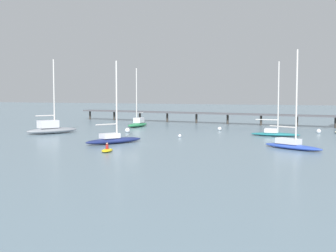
{
  "coord_description": "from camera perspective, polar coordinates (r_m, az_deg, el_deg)",
  "views": [
    {
      "loc": [
        27.61,
        -59.51,
        7.51
      ],
      "look_at": [
        0.0,
        15.84,
        1.5
      ],
      "focal_mm": 50.02,
      "sensor_mm": 36.0,
      "label": 1
    }
  ],
  "objects": [
    {
      "name": "ground_plane",
      "position": [
        66.04,
        -4.74,
        -2.26
      ],
      "size": [
        400.0,
        400.0,
        0.0
      ],
      "primitive_type": "plane",
      "color": "slate"
    },
    {
      "name": "pier",
      "position": [
        102.89,
        14.45,
        2.02
      ],
      "size": [
        71.96,
        13.94,
        7.11
      ],
      "color": "#4C4C51",
      "rests_on": "ground_plane"
    },
    {
      "name": "sailboat_green",
      "position": [
        98.45,
        -3.71,
        0.35
      ],
      "size": [
        2.62,
        7.82,
        12.26
      ],
      "color": "#287F4C",
      "rests_on": "ground_plane"
    },
    {
      "name": "sailboat_navy",
      "position": [
        67.42,
        -6.65,
        -1.55
      ],
      "size": [
        6.56,
        9.2,
        11.82
      ],
      "color": "navy",
      "rests_on": "ground_plane"
    },
    {
      "name": "sailboat_gray",
      "position": [
        85.22,
        -14.04,
        -0.28
      ],
      "size": [
        7.21,
        9.73,
        13.08
      ],
      "color": "gray",
      "rests_on": "ground_plane"
    },
    {
      "name": "sailboat_blue",
      "position": [
        62.66,
        14.85,
        -2.05
      ],
      "size": [
        8.55,
        6.19,
        12.78
      ],
      "color": "#2D4CB7",
      "rests_on": "ground_plane"
    },
    {
      "name": "sailboat_teal",
      "position": [
        80.13,
        12.87,
        -0.72
      ],
      "size": [
        8.18,
        2.32,
        12.4
      ],
      "color": "#1E727A",
      "rests_on": "ground_plane"
    },
    {
      "name": "dinghy_yellow",
      "position": [
        58.5,
        -7.43,
        -2.92
      ],
      "size": [
        1.82,
        2.96,
        1.14
      ],
      "color": "yellow",
      "rests_on": "ground_plane"
    },
    {
      "name": "mooring_buoy_outer",
      "position": [
        89.39,
        6.31,
        -0.33
      ],
      "size": [
        0.72,
        0.72,
        0.72
      ],
      "primitive_type": "sphere",
      "color": "silver",
      "rests_on": "ground_plane"
    },
    {
      "name": "mooring_buoy_mid",
      "position": [
        75.73,
        1.44,
        -1.21
      ],
      "size": [
        0.54,
        0.54,
        0.54
      ],
      "primitive_type": "sphere",
      "color": "silver",
      "rests_on": "ground_plane"
    },
    {
      "name": "mooring_buoy_inner",
      "position": [
        84.67,
        -4.96,
        -0.52
      ],
      "size": [
        0.88,
        0.88,
        0.88
      ],
      "primitive_type": "sphere",
      "color": "silver",
      "rests_on": "ground_plane"
    },
    {
      "name": "mooring_buoy_far",
      "position": [
        87.24,
        17.89,
        -0.61
      ],
      "size": [
        0.78,
        0.78,
        0.78
      ],
      "primitive_type": "sphere",
      "color": "silver",
      "rests_on": "ground_plane"
    }
  ]
}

